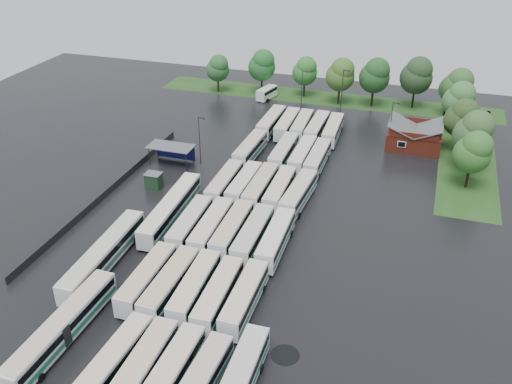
% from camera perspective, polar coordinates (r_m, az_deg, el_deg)
% --- Properties ---
extents(ground, '(160.00, 160.00, 0.00)m').
position_cam_1_polar(ground, '(81.62, -3.95, -5.22)').
color(ground, black).
rests_on(ground, ground).
extents(brick_building, '(10.07, 8.60, 5.39)m').
position_cam_1_polar(brick_building, '(113.95, 15.54, 5.21)').
color(brick_building, maroon).
rests_on(brick_building, ground).
extents(wash_shed, '(8.20, 4.20, 3.58)m').
position_cam_1_polar(wash_shed, '(104.02, -8.42, 4.36)').
color(wash_shed, '#2D2D30').
rests_on(wash_shed, ground).
extents(utility_hut, '(2.70, 2.20, 2.62)m').
position_cam_1_polar(utility_hut, '(96.85, -10.19, 1.16)').
color(utility_hut, black).
rests_on(utility_hut, ground).
extents(grass_strip_north, '(80.00, 10.00, 0.01)m').
position_cam_1_polar(grass_strip_north, '(137.26, 6.89, 9.29)').
color(grass_strip_north, '#1F4416').
rests_on(grass_strip_north, ground).
extents(grass_strip_east, '(10.00, 50.00, 0.01)m').
position_cam_1_polar(grass_strip_east, '(114.96, 20.36, 3.62)').
color(grass_strip_east, '#1F4416').
rests_on(grass_strip_east, ground).
extents(west_fence, '(0.10, 50.00, 1.20)m').
position_cam_1_polar(west_fence, '(96.53, -14.55, 0.06)').
color(west_fence, '#2D2D30').
rests_on(west_fence, ground).
extents(bus_r0c1, '(3.07, 12.15, 3.35)m').
position_cam_1_polar(bus_r0c1, '(63.35, -13.94, -16.04)').
color(bus_r0c1, silver).
rests_on(bus_r0c1, ground).
extents(bus_r0c2, '(2.85, 12.72, 3.53)m').
position_cam_1_polar(bus_r0c2, '(61.74, -11.36, -17.01)').
color(bus_r0c2, silver).
rests_on(bus_r0c2, ground).
extents(bus_r0c3, '(2.76, 12.36, 3.43)m').
position_cam_1_polar(bus_r0c3, '(60.85, -8.56, -17.62)').
color(bus_r0c3, silver).
rests_on(bus_r0c3, ground).
extents(bus_r0c4, '(2.97, 12.06, 3.33)m').
position_cam_1_polar(bus_r0c4, '(59.78, -5.69, -18.55)').
color(bus_r0c4, silver).
rests_on(bus_r0c4, ground).
extents(bus_r1c0, '(2.75, 12.42, 3.45)m').
position_cam_1_polar(bus_r1c0, '(73.14, -10.82, -8.51)').
color(bus_r1c0, silver).
rests_on(bus_r1c0, ground).
extents(bus_r1c1, '(2.75, 12.64, 3.51)m').
position_cam_1_polar(bus_r1c1, '(71.77, -8.60, -9.08)').
color(bus_r1c1, silver).
rests_on(bus_r1c1, ground).
extents(bus_r1c2, '(3.15, 12.51, 3.45)m').
position_cam_1_polar(bus_r1c2, '(70.89, -6.13, -9.47)').
color(bus_r1c2, silver).
rests_on(bus_r1c2, ground).
extents(bus_r1c3, '(2.97, 12.37, 3.42)m').
position_cam_1_polar(bus_r1c3, '(69.58, -3.80, -10.22)').
color(bus_r1c3, silver).
rests_on(bus_r1c3, ground).
extents(bus_r1c4, '(2.77, 12.20, 3.39)m').
position_cam_1_polar(bus_r1c4, '(69.02, -1.16, -10.55)').
color(bus_r1c4, silver).
rests_on(bus_r1c4, ground).
extents(bus_r2c0, '(3.06, 12.42, 3.43)m').
position_cam_1_polar(bus_r2c0, '(82.97, -6.60, -3.18)').
color(bus_r2c0, silver).
rests_on(bus_r2c0, ground).
extents(bus_r2c1, '(3.06, 12.69, 3.51)m').
position_cam_1_polar(bus_r2c1, '(81.85, -4.47, -3.52)').
color(bus_r2c1, silver).
rests_on(bus_r2c1, ground).
extents(bus_r2c2, '(2.93, 12.64, 3.50)m').
position_cam_1_polar(bus_r2c2, '(81.09, -2.40, -3.79)').
color(bus_r2c2, silver).
rests_on(bus_r2c2, ground).
extents(bus_r2c3, '(2.84, 12.72, 3.53)m').
position_cam_1_polar(bus_r2c3, '(79.86, -0.31, -4.32)').
color(bus_r2c3, silver).
rests_on(bus_r2c3, ground).
extents(bus_r2c4, '(3.01, 12.62, 3.49)m').
position_cam_1_polar(bus_r2c4, '(79.07, 1.97, -4.73)').
color(bus_r2c4, silver).
rests_on(bus_r2c4, ground).
extents(bus_r3c0, '(2.80, 12.24, 3.40)m').
position_cam_1_polar(bus_r3c0, '(93.51, -3.16, 0.92)').
color(bus_r3c0, silver).
rests_on(bus_r3c0, ground).
extents(bus_r3c1, '(2.56, 12.01, 3.34)m').
position_cam_1_polar(bus_r3c1, '(93.03, -1.20, 0.79)').
color(bus_r3c1, silver).
rests_on(bus_r3c1, ground).
extents(bus_r3c2, '(2.70, 12.43, 3.46)m').
position_cam_1_polar(bus_r3c2, '(92.07, 0.47, 0.51)').
color(bus_r3c2, silver).
rests_on(bus_r3c2, ground).
extents(bus_r3c3, '(2.81, 12.27, 3.40)m').
position_cam_1_polar(bus_r3c3, '(91.41, 2.40, 0.24)').
color(bus_r3c3, silver).
rests_on(bus_r3c3, ground).
extents(bus_r3c4, '(3.29, 12.63, 3.48)m').
position_cam_1_polar(bus_r3c4, '(90.23, 4.27, -0.20)').
color(bus_r3c4, silver).
rests_on(bus_r3c4, ground).
extents(bus_r4c0, '(2.88, 12.38, 3.43)m').
position_cam_1_polar(bus_r4c0, '(105.26, -0.58, 4.33)').
color(bus_r4c0, silver).
rests_on(bus_r4c0, ground).
extents(bus_r4c2, '(2.76, 12.52, 3.48)m').
position_cam_1_polar(bus_r4c2, '(103.95, 2.79, 3.99)').
color(bus_r4c2, silver).
rests_on(bus_r4c2, ground).
extents(bus_r4c3, '(2.63, 12.22, 3.40)m').
position_cam_1_polar(bus_r4c3, '(103.20, 4.66, 3.70)').
color(bus_r4c3, silver).
rests_on(bus_r4c3, ground).
extents(bus_r4c4, '(2.61, 12.17, 3.39)m').
position_cam_1_polar(bus_r4c4, '(102.27, 6.16, 3.37)').
color(bus_r4c4, silver).
rests_on(bus_r4c4, ground).
extents(bus_r5c0, '(2.79, 12.66, 3.52)m').
position_cam_1_polar(bus_r5c0, '(117.19, 1.54, 7.00)').
color(bus_r5c0, silver).
rests_on(bus_r5c0, ground).
extents(bus_r5c1, '(2.87, 12.34, 3.42)m').
position_cam_1_polar(bus_r5c1, '(116.45, 3.14, 6.79)').
color(bus_r5c1, silver).
rests_on(bus_r5c1, ground).
extents(bus_r5c2, '(3.02, 12.10, 3.34)m').
position_cam_1_polar(bus_r5c2, '(116.08, 4.60, 6.64)').
color(bus_r5c2, silver).
rests_on(bus_r5c2, ground).
extents(bus_r5c3, '(2.71, 12.36, 3.43)m').
position_cam_1_polar(bus_r5c3, '(115.19, 6.11, 6.41)').
color(bus_r5c3, silver).
rests_on(bus_r5c3, ground).
extents(bus_r5c4, '(2.97, 12.21, 3.38)m').
position_cam_1_polar(bus_r5c4, '(114.58, 7.69, 6.17)').
color(bus_r5c4, silver).
rests_on(bus_r5c4, ground).
extents(artic_bus_west_a, '(2.99, 18.21, 3.37)m').
position_cam_1_polar(artic_bus_west_a, '(68.58, -18.79, -12.75)').
color(artic_bus_west_a, silver).
rests_on(artic_bus_west_a, ground).
extents(artic_bus_west_b, '(3.50, 18.91, 3.49)m').
position_cam_1_polar(artic_bus_west_b, '(86.92, -8.51, -1.67)').
color(artic_bus_west_b, silver).
rests_on(artic_bus_west_b, ground).
extents(artic_bus_west_c, '(3.20, 18.91, 3.50)m').
position_cam_1_polar(artic_bus_west_c, '(78.56, -14.96, -6.08)').
color(artic_bus_west_c, silver).
rests_on(artic_bus_west_c, ground).
extents(minibus, '(3.66, 6.52, 2.69)m').
position_cam_1_polar(minibus, '(135.45, 1.08, 9.89)').
color(minibus, white).
rests_on(minibus, ground).
extents(tree_north_0, '(5.57, 5.57, 9.22)m').
position_cam_1_polar(tree_north_0, '(139.18, -3.81, 12.28)').
color(tree_north_0, '#3A2113').
rests_on(tree_north_0, ground).
extents(tree_north_1, '(6.46, 6.46, 10.70)m').
position_cam_1_polar(tree_north_1, '(137.81, 0.64, 12.59)').
color(tree_north_1, black).
rests_on(tree_north_1, ground).
extents(tree_north_2, '(5.85, 5.85, 9.69)m').
position_cam_1_polar(tree_north_2, '(136.08, 4.96, 11.98)').
color(tree_north_2, black).
rests_on(tree_north_2, ground).
extents(tree_north_3, '(6.53, 6.53, 10.81)m').
position_cam_1_polar(tree_north_3, '(131.95, 8.50, 11.56)').
color(tree_north_3, '#2D2017').
rests_on(tree_north_3, ground).
extents(tree_north_4, '(6.82, 6.82, 11.29)m').
position_cam_1_polar(tree_north_4, '(131.61, 11.85, 11.36)').
color(tree_north_4, black).
rests_on(tree_north_4, ground).
extents(tree_north_5, '(7.14, 7.14, 11.82)m').
position_cam_1_polar(tree_north_5, '(132.59, 15.81, 11.17)').
color(tree_north_5, black).
rests_on(tree_north_5, ground).
extents(tree_north_6, '(6.00, 6.00, 9.94)m').
position_cam_1_polar(tree_north_6, '(130.96, 19.20, 9.88)').
color(tree_north_6, black).
rests_on(tree_north_6, ground).
extents(tree_east_0, '(6.24, 6.24, 10.33)m').
position_cam_1_polar(tree_east_0, '(99.41, 20.95, 3.79)').
color(tree_east_0, black).
rests_on(tree_east_0, ground).
extents(tree_east_1, '(6.88, 6.88, 11.39)m').
position_cam_1_polar(tree_east_1, '(105.45, 21.02, 5.61)').
color(tree_east_1, black).
rests_on(tree_east_1, ground).
extents(tree_east_2, '(6.34, 6.34, 10.49)m').
position_cam_1_polar(tree_east_2, '(113.05, 19.94, 7.01)').
color(tree_east_2, black).
rests_on(tree_east_2, ground).
extents(tree_east_3, '(6.48, 6.48, 10.73)m').
position_cam_1_polar(tree_east_3, '(122.14, 19.70, 8.72)').
color(tree_east_3, '#36271B').
rests_on(tree_east_3, ground).
extents(tree_east_4, '(6.64, 6.64, 10.99)m').
position_cam_1_polar(tree_east_4, '(129.96, 19.57, 9.99)').
color(tree_east_4, black).
rests_on(tree_east_4, ground).
extents(lamp_post_ne, '(1.42, 0.28, 9.24)m').
position_cam_1_polar(lamp_post_ne, '(111.15, 13.41, 6.85)').
color(lamp_post_ne, '#2D2D30').
rests_on(lamp_post_ne, ground).
extents(lamp_post_nw, '(1.39, 0.27, 9.04)m').
position_cam_1_polar(lamp_post_nw, '(102.26, -5.62, 5.49)').
color(lamp_post_nw, '#2D2D30').
rests_on(lamp_post_nw, ground).
extents(lamp_post_back_w, '(1.45, 0.28, 9.44)m').
position_cam_1_polar(lamp_post_back_w, '(126.15, 4.65, 10.26)').
color(lamp_post_back_w, '#2D2D30').
rests_on(lamp_post_back_w, ground).
extents(lamp_post_back_e, '(1.62, 0.31, 10.49)m').
position_cam_1_polar(lamp_post_back_e, '(124.44, 8.66, 10.05)').
color(lamp_post_back_e, '#2D2D30').
rests_on(lamp_post_back_e, ground).
extents(puddle_0, '(4.39, 4.39, 0.01)m').
position_cam_1_polar(puddle_0, '(68.11, -9.16, -13.72)').
color(puddle_0, black).
rests_on(puddle_0, ground).
extents(puddle_1, '(4.29, 4.29, 0.01)m').
position_cam_1_polar(puddle_1, '(62.54, -6.79, -18.35)').
color(puddle_1, black).
rests_on(puddle_1, ground).
extents(puddle_2, '(7.15, 7.15, 0.01)m').
position_cam_1_polar(puddle_2, '(84.95, -9.41, -4.07)').
color(puddle_2, black).
rests_on(puddle_2, ground).
extents(puddle_3, '(4.61, 4.61, 0.01)m').
position_cam_1_polar(puddle_3, '(77.76, -3.20, -7.14)').
color(puddle_3, black).
rests_on(puddle_3, ground).
extents(puddle_4, '(3.26, 3.26, 0.01)m').
position_cam_1_polar(puddle_4, '(64.87, 2.92, -15.96)').
color(puddle_4, black).
rests_on(puddle_4, ground).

